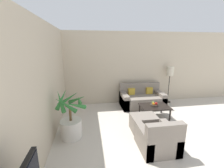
# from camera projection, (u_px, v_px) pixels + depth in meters

# --- Properties ---
(wall_back) EXTENTS (8.13, 0.06, 2.70)m
(wall_back) POSITION_uv_depth(u_px,v_px,m) (150.00, 68.00, 5.85)
(wall_back) COLOR beige
(wall_back) RESTS_ON ground_plane
(wall_left) EXTENTS (0.06, 8.32, 2.70)m
(wall_left) POSITION_uv_depth(u_px,v_px,m) (25.00, 106.00, 2.11)
(wall_left) COLOR beige
(wall_left) RESTS_ON ground_plane
(potted_palm) EXTENTS (0.73, 0.80, 1.20)m
(potted_palm) POSITION_uv_depth(u_px,v_px,m) (71.00, 122.00, 3.58)
(potted_palm) COLOR beige
(potted_palm) RESTS_ON ground_plane
(sofa_loveseat) EXTENTS (1.55, 0.84, 0.81)m
(sofa_loveseat) POSITION_uv_depth(u_px,v_px,m) (142.00, 99.00, 5.54)
(sofa_loveseat) COLOR gray
(sofa_loveseat) RESTS_ON ground_plane
(floor_lamp) EXTENTS (0.26, 0.26, 1.42)m
(floor_lamp) POSITION_uv_depth(u_px,v_px,m) (170.00, 74.00, 5.71)
(floor_lamp) COLOR #2D2823
(floor_lamp) RESTS_ON ground_plane
(coffee_table) EXTENTS (0.86, 0.63, 0.38)m
(coffee_table) POSITION_uv_depth(u_px,v_px,m) (154.00, 107.00, 4.63)
(coffee_table) COLOR black
(coffee_table) RESTS_ON ground_plane
(fruit_bowl) EXTENTS (0.23, 0.23, 0.05)m
(fruit_bowl) POSITION_uv_depth(u_px,v_px,m) (154.00, 105.00, 4.62)
(fruit_bowl) COLOR #42382D
(fruit_bowl) RESTS_ON coffee_table
(apple_red) EXTENTS (0.08, 0.08, 0.08)m
(apple_red) POSITION_uv_depth(u_px,v_px,m) (156.00, 103.00, 4.58)
(apple_red) COLOR red
(apple_red) RESTS_ON fruit_bowl
(apple_green) EXTENTS (0.07, 0.07, 0.07)m
(apple_green) POSITION_uv_depth(u_px,v_px,m) (153.00, 103.00, 4.65)
(apple_green) COLOR olive
(apple_green) RESTS_ON fruit_bowl
(orange_fruit) EXTENTS (0.08, 0.08, 0.08)m
(orange_fruit) POSITION_uv_depth(u_px,v_px,m) (154.00, 104.00, 4.56)
(orange_fruit) COLOR orange
(orange_fruit) RESTS_ON fruit_bowl
(armchair) EXTENTS (0.77, 0.78, 0.76)m
(armchair) POSITION_uv_depth(u_px,v_px,m) (158.00, 139.00, 3.19)
(armchair) COLOR gray
(armchair) RESTS_ON ground_plane
(ottoman) EXTENTS (0.66, 0.49, 0.41)m
(ottoman) POSITION_uv_depth(u_px,v_px,m) (144.00, 123.00, 3.94)
(ottoman) COLOR gray
(ottoman) RESTS_ON ground_plane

